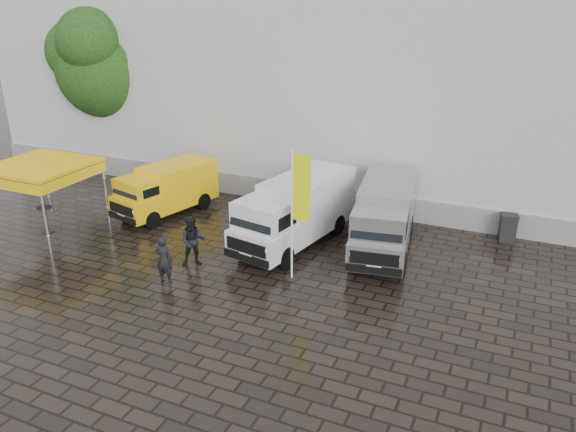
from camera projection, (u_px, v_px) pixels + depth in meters
name	position (u px, v px, depth m)	size (l,w,h in m)	color
ground	(266.00, 292.00, 18.12)	(120.00, 120.00, 0.00)	black
exhibition_hall	(436.00, 55.00, 28.72)	(44.00, 16.00, 12.00)	silver
hall_plinth	(389.00, 207.00, 23.94)	(44.00, 0.15, 1.00)	gray
van_yellow	(166.00, 191.00, 24.17)	(1.76, 4.58, 2.12)	yellow
van_white	(295.00, 214.00, 21.13)	(1.94, 5.83, 2.53)	white
van_silver	(384.00, 219.00, 20.68)	(1.90, 5.70, 2.47)	#9C9EA1
canopy_tent	(40.00, 168.00, 21.87)	(3.44, 3.44, 2.82)	silver
flagpole	(297.00, 210.00, 18.01)	(0.88, 0.50, 4.54)	black
tree	(104.00, 64.00, 28.75)	(4.86, 4.86, 8.73)	black
cocktail_table	(46.00, 220.00, 22.48)	(0.60, 0.60, 1.08)	black
wheelie_bin	(508.00, 227.00, 21.81)	(0.64, 0.64, 1.06)	black
person_front	(164.00, 260.00, 18.47)	(0.61, 0.40, 1.66)	black
person_tent	(193.00, 241.00, 19.64)	(0.89, 0.69, 1.83)	black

